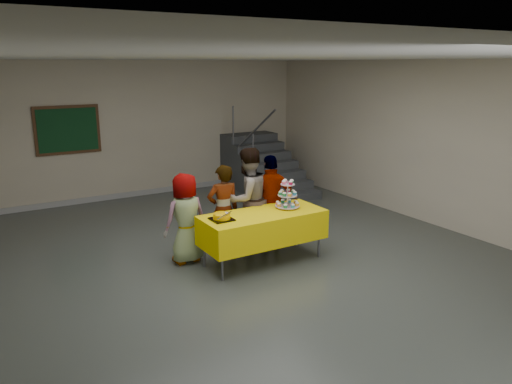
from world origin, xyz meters
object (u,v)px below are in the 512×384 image
schoolchild_a (186,218)px  schoolchild_c (248,199)px  cupcake_stand (287,197)px  noticeboard (68,130)px  schoolchild_b (223,210)px  schoolchild_d (271,201)px  bear_cake (222,216)px  bake_table (263,227)px  staircase (261,169)px

schoolchild_a → schoolchild_c: 1.10m
cupcake_stand → noticeboard: bearing=115.5°
cupcake_stand → schoolchild_b: bearing=145.6°
schoolchild_a → noticeboard: (-0.80, 4.16, 0.92)m
schoolchild_b → noticeboard: size_ratio=1.10×
schoolchild_b → schoolchild_c: bearing=-170.7°
schoolchild_b → schoolchild_d: 0.83m
bear_cake → schoolchild_a: bearing=117.2°
cupcake_stand → bear_cake: cupcake_stand is taller
schoolchild_c → schoolchild_a: bearing=-6.3°
cupcake_stand → schoolchild_c: schoolchild_c is taller
schoolchild_c → noticeboard: noticeboard is taller
schoolchild_d → schoolchild_c: bearing=-3.0°
bake_table → noticeboard: noticeboard is taller
cupcake_stand → schoolchild_b: size_ratio=0.31×
bear_cake → schoolchild_d: size_ratio=0.24×
schoolchild_d → staircase: (1.92, 3.42, -0.27)m
bake_table → schoolchild_b: schoolchild_b is taller
bear_cake → schoolchild_c: (0.79, 0.62, -0.00)m
schoolchild_c → schoolchild_d: (0.37, -0.13, -0.07)m
cupcake_stand → schoolchild_a: schoolchild_a is taller
bake_table → schoolchild_a: 1.16m
bake_table → bear_cake: size_ratio=5.25×
noticeboard → schoolchild_b: bearing=-71.0°
schoolchild_a → bake_table: bearing=141.8°
schoolchild_a → staircase: (3.37, 3.32, -0.20)m
schoolchild_d → noticeboard: size_ratio=1.17×
cupcake_stand → noticeboard: (-2.25, 4.72, 0.66)m
schoolchild_c → noticeboard: size_ratio=1.27×
bear_cake → schoolchild_c: size_ratio=0.22×
bear_cake → schoolchild_b: 0.68m
cupcake_stand → staircase: bearing=63.6°
schoolchild_a → schoolchild_b: (0.63, 0.00, 0.03)m
staircase → schoolchild_d: bearing=-119.3°
bake_table → schoolchild_c: bearing=80.4°
staircase → schoolchild_b: bearing=-129.6°
bake_table → schoolchild_d: bearing=46.8°
cupcake_stand → bear_cake: bearing=-178.7°
schoolchild_b → bear_cake: bearing=66.2°
staircase → noticeboard: 4.40m
schoolchild_b → schoolchild_d: bearing=178.6°
bake_table → schoolchild_a: (-0.98, 0.61, 0.13)m
schoolchild_c → noticeboard: 4.60m
cupcake_stand → schoolchild_d: schoolchild_d is taller
schoolchild_b → staircase: (2.74, 3.32, -0.23)m
bear_cake → noticeboard: noticeboard is taller
schoolchild_a → schoolchild_c: (1.09, 0.03, 0.14)m
schoolchild_b → cupcake_stand: bearing=151.2°
bear_cake → schoolchild_c: schoolchild_c is taller
staircase → bear_cake: bearing=-128.2°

